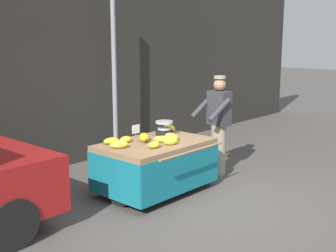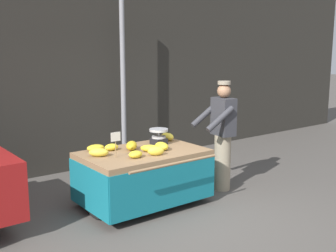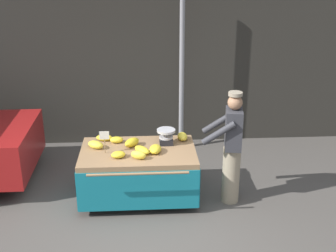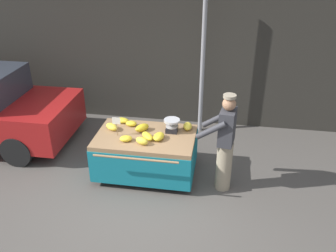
% 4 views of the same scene
% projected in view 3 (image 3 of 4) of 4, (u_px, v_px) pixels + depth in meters
% --- Properties ---
extents(ground_plane, '(60.00, 60.00, 0.00)m').
position_uv_depth(ground_plane, '(148.00, 229.00, 6.02)').
color(ground_plane, '#514C47').
extents(back_wall, '(16.00, 0.24, 3.63)m').
position_uv_depth(back_wall, '(143.00, 50.00, 8.34)').
color(back_wall, '#2D2B26').
rests_on(back_wall, ground).
extents(street_pole, '(0.09, 0.09, 3.19)m').
position_uv_depth(street_pole, '(182.00, 67.00, 7.99)').
color(street_pole, gray).
rests_on(street_pole, ground).
extents(banana_cart, '(1.73, 1.30, 0.79)m').
position_uv_depth(banana_cart, '(138.00, 163.00, 6.60)').
color(banana_cart, '#93704C').
rests_on(banana_cart, ground).
extents(weighing_scale, '(0.28, 0.28, 0.24)m').
position_uv_depth(weighing_scale, '(166.00, 137.00, 6.70)').
color(weighing_scale, black).
rests_on(weighing_scale, banana_cart).
extents(price_sign, '(0.14, 0.01, 0.34)m').
position_uv_depth(price_sign, '(104.00, 137.00, 6.34)').
color(price_sign, '#997A51').
rests_on(price_sign, banana_cart).
extents(banana_bunch_0, '(0.21, 0.15, 0.10)m').
position_uv_depth(banana_bunch_0, '(117.00, 140.00, 6.77)').
color(banana_bunch_0, yellow).
rests_on(banana_bunch_0, banana_cart).
extents(banana_bunch_1, '(0.24, 0.21, 0.09)m').
position_uv_depth(banana_bunch_1, '(118.00, 155.00, 6.27)').
color(banana_bunch_1, yellow).
rests_on(banana_bunch_1, banana_cart).
extents(banana_bunch_2, '(0.29, 0.30, 0.13)m').
position_uv_depth(banana_bunch_2, '(132.00, 142.00, 6.64)').
color(banana_bunch_2, gold).
rests_on(banana_bunch_2, banana_cart).
extents(banana_bunch_3, '(0.29, 0.32, 0.10)m').
position_uv_depth(banana_bunch_3, '(142.00, 150.00, 6.41)').
color(banana_bunch_3, yellow).
rests_on(banana_bunch_3, banana_cart).
extents(banana_bunch_4, '(0.21, 0.29, 0.11)m').
position_uv_depth(banana_bunch_4, '(155.00, 149.00, 6.43)').
color(banana_bunch_4, yellow).
rests_on(banana_bunch_4, banana_cart).
extents(banana_bunch_5, '(0.25, 0.20, 0.12)m').
position_uv_depth(banana_bunch_5, '(138.00, 155.00, 6.22)').
color(banana_bunch_5, yellow).
rests_on(banana_bunch_5, banana_cart).
extents(banana_bunch_6, '(0.30, 0.28, 0.11)m').
position_uv_depth(banana_bunch_6, '(96.00, 145.00, 6.57)').
color(banana_bunch_6, yellow).
rests_on(banana_bunch_6, banana_cart).
extents(banana_bunch_7, '(0.27, 0.18, 0.09)m').
position_uv_depth(banana_bunch_7, '(104.00, 138.00, 6.85)').
color(banana_bunch_7, yellow).
rests_on(banana_bunch_7, banana_cart).
extents(banana_bunch_8, '(0.17, 0.25, 0.12)m').
position_uv_depth(banana_bunch_8, '(182.00, 136.00, 6.86)').
color(banana_bunch_8, yellow).
rests_on(banana_bunch_8, banana_cart).
extents(vendor_person, '(0.63, 0.58, 1.71)m').
position_uv_depth(vendor_person, '(231.00, 148.00, 6.40)').
color(vendor_person, gray).
rests_on(vendor_person, ground).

